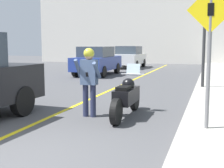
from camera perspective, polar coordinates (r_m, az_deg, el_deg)
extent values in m
cube|color=yellow|center=(10.75, -3.19, -2.38)|extent=(0.12, 36.00, 0.01)
cube|color=beige|center=(30.19, 11.88, 12.24)|extent=(28.00, 1.20, 9.03)
cylinder|color=black|center=(6.98, 0.77, -5.12)|extent=(0.14, 0.61, 0.61)
cylinder|color=black|center=(8.64, 4.18, -2.74)|extent=(0.14, 0.61, 0.61)
cube|color=black|center=(7.76, 2.67, -2.14)|extent=(0.40, 1.21, 0.36)
sphere|color=black|center=(7.88, 2.99, -0.09)|extent=(0.32, 0.32, 0.32)
cube|color=black|center=(7.47, 2.13, -0.80)|extent=(0.28, 0.48, 0.10)
cylinder|color=silver|center=(8.28, 3.78, 1.79)|extent=(0.62, 0.03, 0.03)
cube|color=silver|center=(8.34, 3.91, 2.66)|extent=(0.36, 0.12, 0.31)
cylinder|color=#282D4C|center=(7.84, -4.84, -3.01)|extent=(0.14, 0.14, 0.81)
cylinder|color=#282D4C|center=(7.77, -3.48, -3.10)|extent=(0.14, 0.14, 0.81)
cube|color=slate|center=(7.71, -4.21, 2.18)|extent=(0.40, 0.22, 0.62)
cylinder|color=slate|center=(7.71, -6.22, 2.85)|extent=(0.09, 0.38, 0.48)
cylinder|color=slate|center=(7.51, -2.79, 2.53)|extent=(0.09, 0.44, 0.44)
sphere|color=tan|center=(7.69, -4.24, 5.23)|extent=(0.22, 0.22, 0.22)
sphere|color=gold|center=(7.69, -4.24, 5.61)|extent=(0.26, 0.26, 0.26)
cube|color=black|center=(7.43, -4.59, 1.75)|extent=(0.06, 0.05, 0.11)
cylinder|color=black|center=(8.21, -16.04, -3.00)|extent=(0.26, 0.77, 0.76)
cylinder|color=slate|center=(6.43, 17.26, 3.27)|extent=(0.08, 0.08, 2.53)
cube|color=yellow|center=(6.43, 17.63, 12.85)|extent=(0.91, 0.02, 0.91)
cube|color=black|center=(6.42, 17.62, 12.87)|extent=(0.12, 0.01, 0.24)
cylinder|color=#2D2D30|center=(12.85, 16.45, 6.81)|extent=(0.12, 0.12, 3.29)
cube|color=black|center=(12.89, 16.65, 12.45)|extent=(0.26, 0.22, 0.76)
sphere|color=red|center=(12.79, 16.68, 13.49)|extent=(0.14, 0.14, 0.14)
sphere|color=gold|center=(12.77, 16.64, 12.51)|extent=(0.14, 0.14, 0.14)
sphere|color=green|center=(12.75, 16.61, 11.52)|extent=(0.14, 0.14, 0.14)
cylinder|color=black|center=(20.06, -3.64, 2.99)|extent=(0.22, 0.64, 0.64)
cylinder|color=black|center=(19.52, 0.90, 2.89)|extent=(0.22, 0.64, 0.64)
cylinder|color=black|center=(17.67, -6.72, 2.38)|extent=(0.22, 0.64, 0.64)
cylinder|color=black|center=(17.05, -1.64, 2.26)|extent=(0.22, 0.64, 0.64)
cube|color=navy|center=(18.53, -2.73, 3.83)|extent=(1.80, 4.20, 0.76)
cube|color=#38424C|center=(18.34, -2.93, 5.92)|extent=(1.58, 2.18, 0.60)
cylinder|color=black|center=(25.78, 2.16, 3.94)|extent=(0.22, 0.64, 0.64)
cylinder|color=black|center=(25.38, 5.77, 3.86)|extent=(0.22, 0.64, 0.64)
cylinder|color=black|center=(23.28, 0.43, 3.59)|extent=(0.22, 0.64, 0.64)
cylinder|color=black|center=(22.85, 4.41, 3.50)|extent=(0.22, 0.64, 0.64)
cube|color=white|center=(24.29, 3.22, 4.63)|extent=(1.80, 4.20, 0.76)
cube|color=#38424C|center=(24.10, 3.13, 6.23)|extent=(1.58, 2.18, 0.60)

